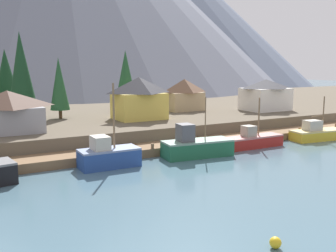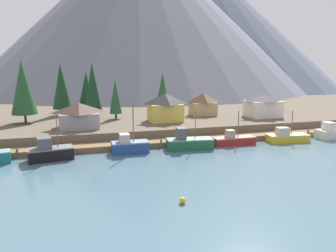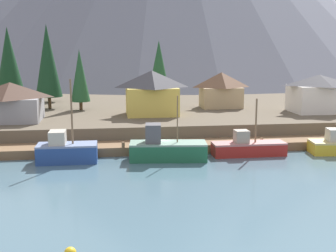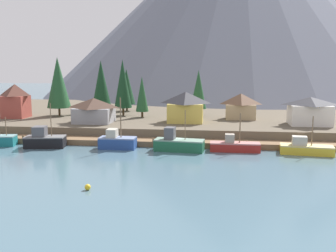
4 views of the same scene
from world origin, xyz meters
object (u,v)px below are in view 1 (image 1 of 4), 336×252
(house_white, at_px, (265,94))
(house_tan, at_px, (184,94))
(fishing_boat_yellow, at_px, (317,133))
(fishing_boat_blue, at_px, (108,156))
(fishing_boat_red, at_px, (253,140))
(house_grey, at_px, (8,111))
(conifer_near_left, at_px, (126,76))
(conifer_mid_right, at_px, (59,84))
(conifer_back_right, at_px, (6,76))
(fishing_boat_green, at_px, (196,146))
(channel_buoy, at_px, (275,243))
(conifer_near_right, at_px, (21,69))
(house_yellow, at_px, (139,98))

(house_white, xyz_separation_m, house_tan, (-12.99, 6.60, 0.05))
(fishing_boat_yellow, bearing_deg, fishing_boat_blue, -173.84)
(fishing_boat_red, relative_size, house_grey, 1.04)
(house_white, xyz_separation_m, conifer_near_left, (-22.38, 10.85, 3.30))
(fishing_boat_blue, distance_m, conifer_mid_right, 22.39)
(house_grey, bearing_deg, fishing_boat_red, -23.72)
(conifer_back_right, bearing_deg, house_grey, -96.36)
(conifer_back_right, bearing_deg, fishing_boat_green, -63.73)
(fishing_boat_yellow, bearing_deg, channel_buoy, -136.60)
(house_tan, xyz_separation_m, conifer_near_right, (-26.80, 2.60, 4.55))
(fishing_boat_blue, bearing_deg, fishing_boat_red, 1.15)
(fishing_boat_green, height_order, house_grey, house_grey)
(fishing_boat_green, relative_size, conifer_back_right, 0.79)
(house_yellow, xyz_separation_m, conifer_near_right, (-15.21, 8.56, 4.20))
(fishing_boat_green, bearing_deg, conifer_near_left, 91.36)
(fishing_boat_blue, xyz_separation_m, house_white, (35.21, 14.57, 4.08))
(fishing_boat_yellow, bearing_deg, conifer_back_right, 145.18)
(house_grey, height_order, conifer_near_left, conifer_near_left)
(conifer_near_left, bearing_deg, channel_buoy, -102.71)
(fishing_boat_blue, bearing_deg, house_white, 22.95)
(house_tan, relative_size, conifer_back_right, 0.62)
(fishing_boat_green, distance_m, house_grey, 23.01)
(fishing_boat_green, relative_size, house_white, 1.04)
(fishing_boat_yellow, relative_size, house_tan, 1.28)
(fishing_boat_blue, distance_m, fishing_boat_yellow, 31.20)
(conifer_near_left, bearing_deg, fishing_boat_red, -74.27)
(fishing_boat_red, relative_size, fishing_boat_yellow, 0.97)
(conifer_mid_right, bearing_deg, conifer_back_right, 118.68)
(conifer_mid_right, bearing_deg, fishing_boat_blue, -90.96)
(fishing_boat_red, height_order, house_yellow, house_yellow)
(fishing_boat_red, xyz_separation_m, conifer_mid_right, (-19.57, 21.19, 6.84))
(conifer_near_right, bearing_deg, fishing_boat_red, -43.84)
(fishing_boat_blue, relative_size, house_tan, 1.33)
(house_grey, height_order, house_yellow, house_yellow)
(house_grey, height_order, channel_buoy, house_grey)
(fishing_boat_blue, height_order, house_yellow, house_yellow)
(fishing_boat_green, bearing_deg, fishing_boat_red, 10.91)
(house_grey, distance_m, conifer_mid_right, 12.50)
(fishing_boat_blue, relative_size, house_grey, 1.11)
(fishing_boat_blue, bearing_deg, channel_buoy, -83.88)
(conifer_near_right, height_order, conifer_back_right, conifer_near_right)
(house_white, distance_m, conifer_mid_right, 35.60)
(fishing_boat_blue, height_order, conifer_near_left, conifer_near_left)
(fishing_boat_yellow, bearing_deg, house_yellow, 149.68)
(fishing_boat_blue, height_order, conifer_near_right, conifer_near_right)
(house_tan, height_order, channel_buoy, house_tan)
(fishing_boat_green, relative_size, fishing_boat_red, 1.03)
(fishing_boat_blue, xyz_separation_m, channel_buoy, (2.17, -21.86, -0.89))
(fishing_boat_blue, bearing_deg, conifer_back_right, 100.47)
(house_grey, bearing_deg, conifer_near_left, 31.81)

